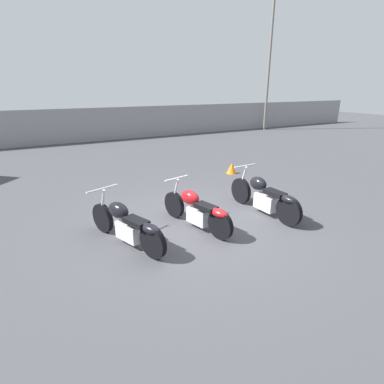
# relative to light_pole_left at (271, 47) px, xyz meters

# --- Properties ---
(ground_plane) EXTENTS (60.00, 60.00, 0.00)m
(ground_plane) POSITION_rel_light_pole_left_xyz_m (-11.45, -11.07, -5.20)
(ground_plane) COLOR #424247
(fence_back) EXTENTS (40.00, 0.04, 1.75)m
(fence_back) POSITION_rel_light_pole_left_xyz_m (-11.45, 0.70, -4.33)
(fence_back) COLOR gray
(fence_back) RESTS_ON ground_plane
(light_pole_left) EXTENTS (0.70, 0.35, 9.00)m
(light_pole_left) POSITION_rel_light_pole_left_xyz_m (0.00, 0.00, 0.00)
(light_pole_left) COLOR slate
(light_pole_left) RESTS_ON ground_plane
(motorcycle_slot_0) EXTENTS (0.98, 2.01, 0.97)m
(motorcycle_slot_0) POSITION_rel_light_pole_left_xyz_m (-13.03, -11.17, -4.80)
(motorcycle_slot_0) COLOR black
(motorcycle_slot_0) RESTS_ON ground_plane
(motorcycle_slot_1) EXTENTS (0.76, 1.96, 0.95)m
(motorcycle_slot_1) POSITION_rel_light_pole_left_xyz_m (-11.55, -11.17, -4.80)
(motorcycle_slot_1) COLOR black
(motorcycle_slot_1) RESTS_ON ground_plane
(motorcycle_slot_2) EXTENTS (0.64, 2.19, 1.01)m
(motorcycle_slot_2) POSITION_rel_light_pole_left_xyz_m (-9.82, -11.26, -4.78)
(motorcycle_slot_2) COLOR black
(motorcycle_slot_2) RESTS_ON ground_plane
(traffic_cone_near) EXTENTS (0.34, 0.34, 0.36)m
(traffic_cone_near) POSITION_rel_light_pole_left_xyz_m (-8.47, -8.08, -5.02)
(traffic_cone_near) COLOR orange
(traffic_cone_near) RESTS_ON ground_plane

